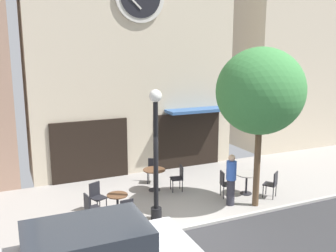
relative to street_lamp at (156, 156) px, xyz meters
name	(u,v)px	position (x,y,z in m)	size (l,w,h in m)	color
ground_plane	(194,239)	(0.50, -1.44, -1.97)	(25.14, 11.35, 0.13)	gray
clock_building	(131,20)	(1.12, 5.27, 4.08)	(8.30, 3.32, 11.68)	beige
neighbor_building_right	(275,23)	(9.47, 6.67, 4.29)	(5.05, 4.89, 12.47)	beige
street_lamp	(156,156)	(0.00, 0.00, 0.00)	(0.36, 0.36, 3.83)	black
street_tree	(261,92)	(3.28, -0.35, 1.70)	(2.78, 2.50, 4.98)	brown
cafe_table_leftmost	(118,202)	(-0.99, 0.59, -1.47)	(0.62, 0.62, 0.72)	black
cafe_table_near_door	(154,175)	(0.82, 2.17, -1.37)	(0.78, 0.78, 0.77)	black
cafe_table_center_right	(247,179)	(3.59, 0.57, -1.43)	(0.73, 0.73, 0.72)	black
cafe_chair_corner	(272,182)	(4.19, -0.05, -1.42)	(0.56, 0.56, 0.90)	black
cafe_chair_left_end	(97,195)	(-1.44, 1.30, -1.42)	(0.53, 0.53, 0.90)	black
cafe_chair_near_lamp	(179,176)	(1.60, 1.80, -1.42)	(0.47, 0.47, 0.90)	black
cafe_chair_by_entrance	(90,206)	(-1.81, 0.50, -1.42)	(0.46, 0.46, 0.90)	black
cafe_chair_right_end	(126,211)	(-0.99, -0.21, -1.42)	(0.43, 0.43, 0.90)	black
cafe_chair_facing_wall	(153,169)	(1.09, 2.97, -1.42)	(0.54, 0.54, 0.90)	black
cafe_chair_mid_row	(225,182)	(2.75, 0.63, -1.42)	(0.48, 0.48, 0.90)	black
pedestrian_blue	(231,179)	(2.58, 0.01, -1.08)	(0.36, 0.36, 1.67)	#2D2D38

